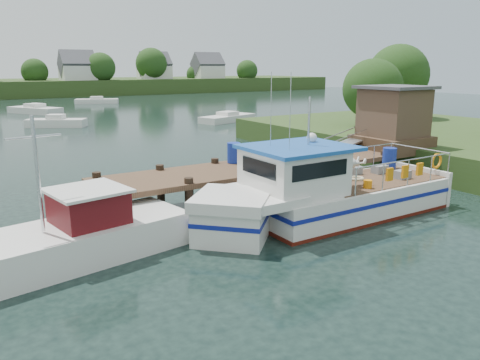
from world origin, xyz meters
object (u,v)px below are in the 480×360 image
moored_far (97,101)px  moored_d (35,110)px  work_boat (61,241)px  moored_b (56,122)px  lobster_boat (322,194)px  dock (357,135)px  moored_c (228,118)px

moored_far → moored_d: 15.78m
work_boat → moored_d: size_ratio=1.12×
work_boat → moored_b: (6.24, 32.11, -0.24)m
lobster_boat → moored_b: lobster_boat is taller
work_boat → lobster_boat: bearing=-16.0°
lobster_boat → moored_d: bearing=92.3°
work_boat → dock: bearing=1.0°
work_boat → moored_far: (17.27, 58.39, -0.27)m
work_boat → moored_far: bearing=63.7°
moored_far → moored_b: (-11.03, -26.28, 0.04)m
lobster_boat → moored_d: 47.63m
moored_b → moored_d: moored_d is taller
lobster_boat → moored_far: 59.95m
work_boat → moored_b: bearing=69.2°
moored_b → moored_c: moored_b is taller
moored_c → work_boat: bearing=-137.6°
work_boat → moored_b: work_boat is taller
dock → moored_b: (-7.93, 29.42, -1.82)m
moored_d → moored_far: bearing=48.0°
moored_c → moored_d: 24.35m
lobster_boat → moored_d: (-2.04, 47.59, -0.52)m
moored_b → moored_c: size_ratio=0.79×
work_boat → moored_d: 47.11m
lobster_boat → moored_far: lobster_boat is taller
dock → moored_c: (7.52, 24.71, -1.87)m
work_boat → moored_far: work_boat is taller
work_boat → moored_b: 32.71m
dock → lobster_boat: bearing=-145.8°
moored_far → moored_b: 28.50m
moored_b → moored_c: 16.15m
lobster_boat → moored_c: lobster_boat is taller
dock → moored_far: (3.09, 55.69, -1.85)m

